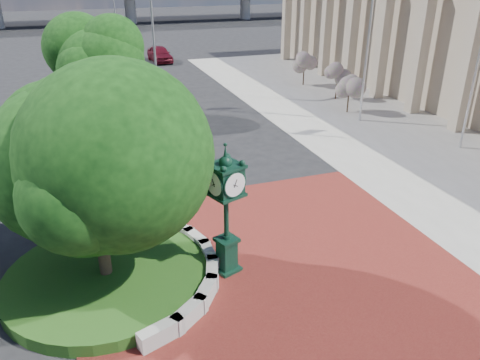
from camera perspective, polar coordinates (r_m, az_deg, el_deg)
name	(u,v)px	position (r m, az deg, el deg)	size (l,w,h in m)	color
ground	(260,252)	(16.02, 2.41, -8.79)	(200.00, 200.00, 0.00)	black
plaza	(271,268)	(15.26, 3.82, -10.68)	(12.00, 12.00, 0.04)	maroon
sidewalk	(438,120)	(31.96, 23.04, 6.76)	(20.00, 50.00, 0.04)	#9E9B93
planter_wall	(181,261)	(15.23, -7.22, -9.76)	(2.96, 6.77, 0.54)	#9E9B93
grass_bed	(107,277)	(15.09, -15.89, -11.34)	(6.10, 6.10, 0.40)	#144313
tree_planter	(92,171)	(13.38, -17.62, 1.00)	(5.20, 5.20, 6.33)	#38281C
tree_street	(92,65)	(30.89, -17.62, 13.20)	(4.40, 4.40, 5.45)	#38281C
post_clock	(226,206)	(13.94, -1.70, -3.13)	(1.08, 1.08, 4.25)	black
parked_car	(160,54)	(48.74, -9.76, 14.90)	(1.81, 4.50, 1.53)	#4F0B17
flagpole_b	(371,21)	(29.10, 15.63, 18.16)	(1.80, 0.29, 11.56)	silver
street_lamp_near	(155,18)	(36.13, -10.32, 18.87)	(2.05, 0.46, 9.14)	slate
shrub_near	(349,89)	(31.42, 13.18, 10.79)	(1.20, 1.20, 2.20)	#38281C
shrub_mid	(337,77)	(34.59, 11.78, 12.17)	(1.20, 1.20, 2.20)	#38281C
shrub_far	(304,65)	(38.42, 7.83, 13.68)	(1.20, 1.20, 2.20)	#38281C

